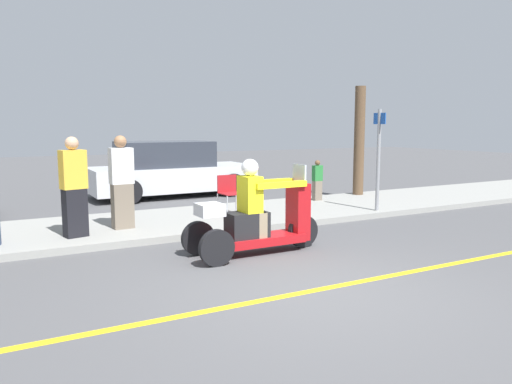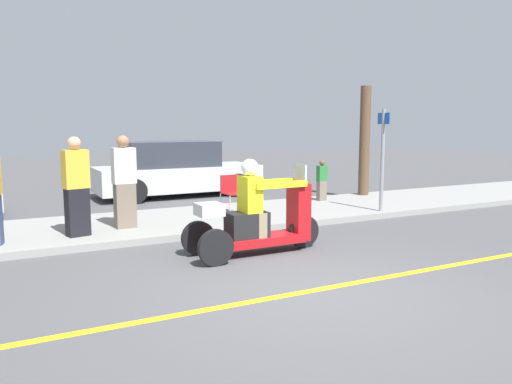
% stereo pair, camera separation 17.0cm
% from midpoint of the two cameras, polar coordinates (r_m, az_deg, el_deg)
% --- Properties ---
extents(ground_plane, '(60.00, 60.00, 0.00)m').
position_cam_midpoint_polar(ground_plane, '(6.15, 5.92, -11.14)').
color(ground_plane, '#4C4C4F').
extents(lane_stripe, '(24.00, 0.12, 0.01)m').
position_cam_midpoint_polar(lane_stripe, '(6.27, 7.62, -10.76)').
color(lane_stripe, gold).
rests_on(lane_stripe, ground).
extents(sidewalk_strip, '(28.00, 2.80, 0.12)m').
position_cam_midpoint_polar(sidewalk_strip, '(10.13, -9.05, -3.36)').
color(sidewalk_strip, gray).
rests_on(sidewalk_strip, ground).
extents(motorcycle_trike, '(2.22, 0.79, 1.47)m').
position_cam_midpoint_polar(motorcycle_trike, '(7.69, -0.50, -3.23)').
color(motorcycle_trike, black).
rests_on(motorcycle_trike, ground).
extents(spectator_with_child, '(0.41, 0.26, 1.68)m').
position_cam_midpoint_polar(spectator_with_child, '(9.30, -15.60, 0.89)').
color(spectator_with_child, '#726656').
rests_on(spectator_with_child, sidewalk_strip).
extents(spectator_mid_group, '(0.44, 0.32, 1.67)m').
position_cam_midpoint_polar(spectator_mid_group, '(8.83, -20.61, 0.32)').
color(spectator_mid_group, black).
rests_on(spectator_mid_group, sidewalk_strip).
extents(spectator_near_curb, '(0.24, 0.15, 1.00)m').
position_cam_midpoint_polar(spectator_near_curb, '(12.46, 6.62, 1.26)').
color(spectator_near_curb, '#726656').
rests_on(spectator_near_curb, sidewalk_strip).
extents(folding_chair_curbside, '(0.48, 0.48, 0.82)m').
position_cam_midpoint_polar(folding_chair_curbside, '(10.44, -3.52, 0.19)').
color(folding_chair_curbside, '#A5A8AD').
rests_on(folding_chair_curbside, sidewalk_strip).
extents(parked_car_lot_center, '(4.49, 2.00, 1.54)m').
position_cam_midpoint_polar(parked_car_lot_center, '(14.16, -10.15, 2.44)').
color(parked_car_lot_center, silver).
rests_on(parked_car_lot_center, ground).
extents(tree_trunk, '(0.28, 0.28, 2.88)m').
position_cam_midpoint_polar(tree_trunk, '(13.64, 11.36, 5.74)').
color(tree_trunk, brown).
rests_on(tree_trunk, sidewalk_strip).
extents(street_sign, '(0.08, 0.36, 2.20)m').
position_cam_midpoint_polar(street_sign, '(11.11, 13.39, 4.04)').
color(street_sign, gray).
rests_on(street_sign, sidewalk_strip).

